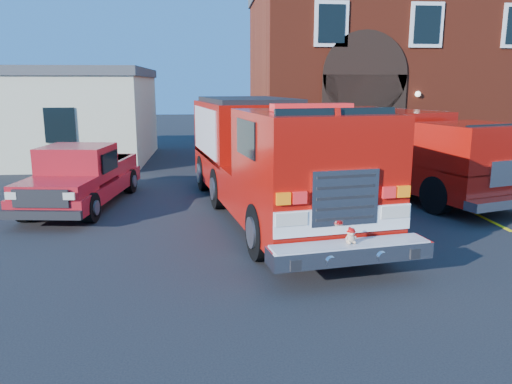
{
  "coord_description": "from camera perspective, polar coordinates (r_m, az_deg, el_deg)",
  "views": [
    {
      "loc": [
        -0.98,
        -11.83,
        3.62
      ],
      "look_at": [
        0.0,
        -1.2,
        1.3
      ],
      "focal_mm": 35.0,
      "sensor_mm": 36.0,
      "label": 1
    }
  ],
  "objects": [
    {
      "name": "parking_stripe_mid",
      "position": [
        17.87,
        19.61,
        -0.14
      ],
      "size": [
        0.12,
        3.0,
        0.01
      ],
      "primitive_type": "cube",
      "color": "yellow",
      "rests_on": "ground"
    },
    {
      "name": "parking_stripe_near",
      "position": [
        15.28,
        24.26,
        -2.54
      ],
      "size": [
        0.12,
        3.0,
        0.01
      ],
      "primitive_type": "cube",
      "color": "yellow",
      "rests_on": "ground"
    },
    {
      "name": "parking_stripe_far",
      "position": [
        20.58,
        16.16,
        1.65
      ],
      "size": [
        0.12,
        3.0,
        0.01
      ],
      "primitive_type": "cube",
      "color": "yellow",
      "rests_on": "ground"
    },
    {
      "name": "fire_station",
      "position": [
        27.68,
        16.3,
        13.08
      ],
      "size": [
        15.2,
        10.2,
        8.45
      ],
      "color": "maroon",
      "rests_on": "ground"
    },
    {
      "name": "pickup_truck",
      "position": [
        15.84,
        -19.26,
        1.61
      ],
      "size": [
        2.72,
        5.89,
        1.86
      ],
      "color": "black",
      "rests_on": "ground"
    },
    {
      "name": "secondary_truck",
      "position": [
        17.64,
        16.53,
        4.79
      ],
      "size": [
        5.03,
        8.76,
        2.72
      ],
      "color": "black",
      "rests_on": "ground"
    },
    {
      "name": "side_building",
      "position": [
        26.13,
        -23.37,
        8.15
      ],
      "size": [
        10.2,
        8.2,
        4.35
      ],
      "color": "beige",
      "rests_on": "ground"
    },
    {
      "name": "fire_engine",
      "position": [
        13.8,
        1.49,
        4.11
      ],
      "size": [
        4.6,
        10.77,
        3.22
      ],
      "color": "black",
      "rests_on": "ground"
    },
    {
      "name": "ground",
      "position": [
        12.41,
        -0.51,
        -4.7
      ],
      "size": [
        100.0,
        100.0,
        0.0
      ],
      "primitive_type": "plane",
      "color": "black",
      "rests_on": "ground"
    }
  ]
}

